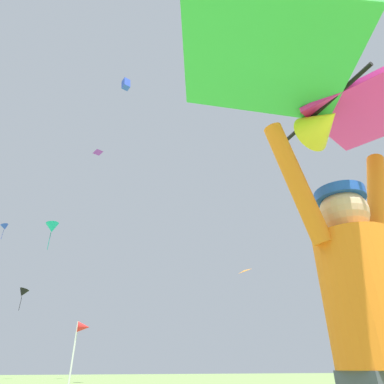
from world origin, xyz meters
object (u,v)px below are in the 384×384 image
(held_stunt_kite, at_px, (328,95))
(distant_kite_purple_high_left, at_px, (343,262))
(distant_kite_black_high_right, at_px, (23,293))
(marker_flag, at_px, (82,332))
(distant_kite_teal_low_right, at_px, (52,228))
(distant_kite_purple_low_left, at_px, (98,152))
(distant_kite_blue_overhead_distant, at_px, (126,84))
(distant_kite_blue_far_center, at_px, (5,227))
(kite_flyer_person, at_px, (374,338))
(distant_kite_orange_mid_left, at_px, (245,271))

(held_stunt_kite, distance_m, distant_kite_purple_high_left, 15.73)
(distant_kite_black_high_right, xyz_separation_m, marker_flag, (3.14, -27.20, -5.63))
(held_stunt_kite, height_order, distant_kite_black_high_right, distant_kite_black_high_right)
(distant_kite_teal_low_right, xyz_separation_m, marker_flag, (1.44, -11.95, -6.88))
(distant_kite_purple_low_left, xyz_separation_m, distant_kite_blue_overhead_distant, (0.55, -10.40, -0.08))
(distant_kite_blue_overhead_distant, xyz_separation_m, distant_kite_teal_low_right, (-3.12, 1.34, -12.16))
(distant_kite_blue_far_center, xyz_separation_m, distant_kite_teal_low_right, (4.78, -15.33, -5.01))
(distant_kite_blue_far_center, bearing_deg, kite_flyer_person, -79.37)
(distant_kite_orange_mid_left, xyz_separation_m, distant_kite_purple_high_left, (1.73, -6.02, -0.86))
(held_stunt_kite, bearing_deg, distant_kite_purple_high_left, 42.22)
(distant_kite_blue_far_center, bearing_deg, distant_kite_teal_low_right, -72.68)
(held_stunt_kite, relative_size, distant_kite_orange_mid_left, 2.02)
(distant_kite_purple_high_left, relative_size, distant_kite_teal_low_right, 0.88)
(marker_flag, bearing_deg, distant_kite_blue_overhead_distant, 80.98)
(kite_flyer_person, xyz_separation_m, held_stunt_kite, (0.00, -0.08, 1.26))
(distant_kite_purple_high_left, bearing_deg, held_stunt_kite, -137.78)
(distant_kite_purple_low_left, bearing_deg, distant_kite_purple_high_left, -60.04)
(distant_kite_blue_far_center, bearing_deg, distant_kite_purple_low_left, -40.45)
(distant_kite_purple_low_left, distance_m, distant_kite_teal_low_right, 15.45)
(distant_kite_blue_far_center, relative_size, distant_kite_purple_high_left, 1.12)
(kite_flyer_person, relative_size, distant_kite_purple_high_left, 1.26)
(distant_kite_orange_mid_left, relative_size, marker_flag, 0.53)
(kite_flyer_person, bearing_deg, distant_kite_purple_high_left, 41.98)
(distant_kite_teal_low_right, bearing_deg, held_stunt_kite, -84.82)
(distant_kite_purple_high_left, bearing_deg, distant_kite_blue_far_center, 126.04)
(distant_kite_black_high_right, bearing_deg, held_stunt_kite, -84.31)
(distant_kite_orange_mid_left, distance_m, distant_kite_black_high_right, 22.84)
(distant_kite_orange_mid_left, bearing_deg, kite_flyer_person, -120.74)
(distant_kite_blue_far_center, relative_size, distant_kite_black_high_right, 0.83)
(distant_kite_orange_mid_left, xyz_separation_m, marker_flag, (-10.04, -8.58, -4.59))
(held_stunt_kite, distance_m, marker_flag, 7.83)
(kite_flyer_person, height_order, distant_kite_blue_far_center, distant_kite_blue_far_center)
(held_stunt_kite, xyz_separation_m, distant_kite_orange_mid_left, (9.69, 16.37, 3.97))
(distant_kite_purple_low_left, distance_m, distant_kite_blue_far_center, 12.06)
(distant_kite_teal_low_right, height_order, distant_kite_black_high_right, distant_kite_teal_low_right)
(held_stunt_kite, bearing_deg, distant_kite_teal_low_right, 95.18)
(marker_flag, bearing_deg, distant_kite_purple_high_left, 12.27)
(marker_flag, bearing_deg, distant_kite_teal_low_right, 96.86)
(distant_kite_purple_low_left, height_order, distant_kite_blue_far_center, distant_kite_purple_low_left)
(distant_kite_orange_mid_left, bearing_deg, marker_flag, -139.50)
(kite_flyer_person, height_order, marker_flag, kite_flyer_person)
(distant_kite_black_high_right, bearing_deg, distant_kite_blue_overhead_distant, -73.81)
(distant_kite_blue_far_center, xyz_separation_m, marker_flag, (6.22, -27.28, -11.90))
(held_stunt_kite, relative_size, distant_kite_blue_overhead_distant, 2.21)
(distant_kite_purple_low_left, distance_m, marker_flag, 28.44)
(distant_kite_purple_low_left, bearing_deg, marker_flag, -93.08)
(distant_kite_purple_low_left, xyz_separation_m, distant_kite_orange_mid_left, (8.91, -12.44, -14.54))
(distant_kite_purple_low_left, distance_m, distant_kite_black_high_right, 15.45)
(held_stunt_kite, xyz_separation_m, distant_kite_black_high_right, (-3.49, 35.00, 5.01))
(distant_kite_teal_low_right, bearing_deg, distant_kite_purple_low_left, 74.17)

